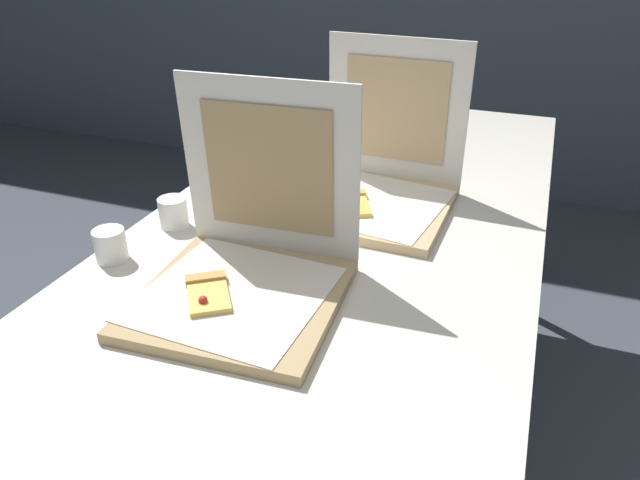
{
  "coord_description": "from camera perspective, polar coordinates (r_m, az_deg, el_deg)",
  "views": [
    {
      "loc": [
        0.38,
        -0.53,
        1.36
      ],
      "look_at": [
        0.02,
        0.42,
        0.8
      ],
      "focal_mm": 33.27,
      "sensor_mm": 36.0,
      "label": 1
    }
  ],
  "objects": [
    {
      "name": "pizza_box_middle",
      "position": [
        1.42,
        5.5,
        5.38
      ],
      "size": [
        0.36,
        0.36,
        0.37
      ],
      "rotation": [
        0.0,
        0.0,
        -0.03
      ],
      "color": "tan",
      "rests_on": "table"
    },
    {
      "name": "cup_white_far",
      "position": [
        1.67,
        -2.33,
        8.33
      ],
      "size": [
        0.06,
        0.06,
        0.07
      ],
      "primitive_type": "cylinder",
      "color": "white",
      "rests_on": "table"
    },
    {
      "name": "cup_white_near_left",
      "position": [
        1.26,
        -19.52,
        -0.47
      ],
      "size": [
        0.06,
        0.06,
        0.07
      ],
      "primitive_type": "cylinder",
      "color": "white",
      "rests_on": "table"
    },
    {
      "name": "cup_white_near_center",
      "position": [
        1.36,
        -13.93,
        2.58
      ],
      "size": [
        0.06,
        0.06,
        0.07
      ],
      "primitive_type": "cylinder",
      "color": "white",
      "rests_on": "table"
    },
    {
      "name": "pizza_box_front",
      "position": [
        1.09,
        -7.15,
        -2.73
      ],
      "size": [
        0.37,
        0.37,
        0.37
      ],
      "rotation": [
        0.0,
        0.0,
        0.06
      ],
      "color": "tan",
      "rests_on": "table"
    },
    {
      "name": "table",
      "position": [
        1.34,
        1.56,
        -0.86
      ],
      "size": [
        0.88,
        2.1,
        0.74
      ],
      "color": "silver",
      "rests_on": "ground"
    },
    {
      "name": "cup_white_mid",
      "position": [
        1.5,
        -7.08,
        5.71
      ],
      "size": [
        0.06,
        0.06,
        0.07
      ],
      "primitive_type": "cylinder",
      "color": "white",
      "rests_on": "table"
    }
  ]
}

